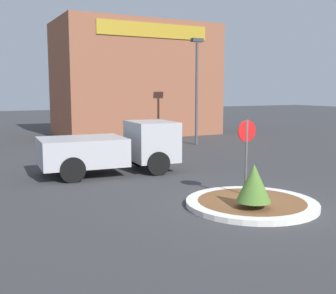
# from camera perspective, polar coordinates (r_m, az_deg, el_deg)

# --- Properties ---
(ground_plane) EXTENTS (120.00, 120.00, 0.00)m
(ground_plane) POSITION_cam_1_polar(r_m,az_deg,el_deg) (11.81, 11.22, -7.84)
(ground_plane) COLOR #38383A
(traffic_island) EXTENTS (3.58, 3.58, 0.15)m
(traffic_island) POSITION_cam_1_polar(r_m,az_deg,el_deg) (11.79, 11.23, -7.50)
(traffic_island) COLOR silver
(traffic_island) RESTS_ON ground_plane
(stop_sign) EXTENTS (0.62, 0.07, 2.31)m
(stop_sign) POSITION_cam_1_polar(r_m,az_deg,el_deg) (12.18, 10.58, 0.20)
(stop_sign) COLOR #4C4C51
(stop_sign) RESTS_ON ground_plane
(island_shrub) EXTENTS (0.89, 0.89, 1.14)m
(island_shrub) POSITION_cam_1_polar(r_m,az_deg,el_deg) (10.94, 11.55, -4.78)
(island_shrub) COLOR brown
(island_shrub) RESTS_ON traffic_island
(utility_truck) EXTENTS (5.23, 2.66, 1.93)m
(utility_truck) POSITION_cam_1_polar(r_m,az_deg,el_deg) (16.07, -7.42, -0.07)
(utility_truck) COLOR #B2B2B7
(utility_truck) RESTS_ON ground_plane
(storefront_building) EXTENTS (10.95, 6.07, 7.75)m
(storefront_building) POSITION_cam_1_polar(r_m,az_deg,el_deg) (30.37, -4.37, 9.06)
(storefront_building) COLOR #93563D
(storefront_building) RESTS_ON ground_plane
(light_pole) EXTENTS (0.70, 0.30, 6.04)m
(light_pole) POSITION_cam_1_polar(r_m,az_deg,el_deg) (24.37, 3.92, 8.69)
(light_pole) COLOR #4C4C51
(light_pole) RESTS_ON ground_plane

